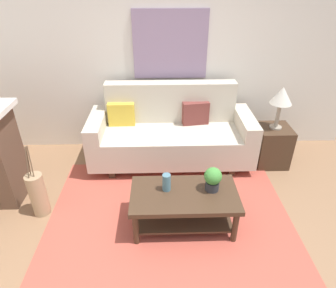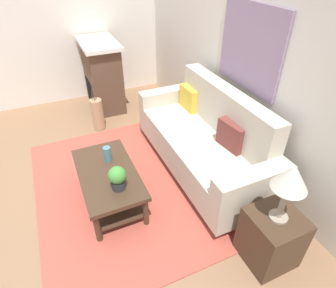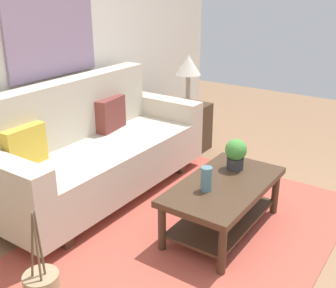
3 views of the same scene
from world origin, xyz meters
name	(u,v)px [view 1 (image 1 of 3)]	position (x,y,z in m)	size (l,w,h in m)	color
ground_plane	(171,249)	(0.00, 0.00, 0.00)	(9.49, 9.49, 0.00)	#8C6647
wall_back	(166,57)	(0.00, 2.13, 1.35)	(5.49, 0.10, 2.70)	silver
area_rug	(169,212)	(0.00, 0.50, 0.01)	(2.67, 1.98, 0.01)	#B24C3D
couch	(171,134)	(0.06, 1.59, 0.43)	(2.19, 0.84, 1.08)	beige
throw_pillow_mustard	(121,114)	(-0.62, 1.72, 0.68)	(0.36, 0.12, 0.32)	gold
throw_pillow_maroon	(196,113)	(0.40, 1.72, 0.68)	(0.36, 0.12, 0.32)	brown
coffee_table	(184,202)	(0.15, 0.33, 0.31)	(1.10, 0.60, 0.43)	#422D1E
tabletop_vase	(167,182)	(-0.03, 0.39, 0.52)	(0.09, 0.09, 0.19)	slate
potted_plant_tabletop	(213,178)	(0.43, 0.38, 0.57)	(0.18, 0.18, 0.26)	#2D2D33
side_table	(272,146)	(1.46, 1.48, 0.28)	(0.44, 0.44, 0.56)	#422D1E
table_lamp	(282,97)	(1.46, 1.48, 0.99)	(0.28, 0.28, 0.57)	gray
floor_vase	(38,195)	(-1.45, 0.56, 0.26)	(0.18, 0.18, 0.51)	tan
floor_vase_branch_a	(31,162)	(-1.43, 0.56, 0.69)	(0.01, 0.01, 0.36)	brown
floor_vase_branch_b	(28,161)	(-1.46, 0.58, 0.69)	(0.01, 0.01, 0.36)	brown
floor_vase_branch_c	(27,163)	(-1.46, 0.54, 0.69)	(0.01, 0.01, 0.36)	brown
framed_painting	(170,45)	(0.06, 2.06, 1.52)	(0.99, 0.03, 0.90)	gray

